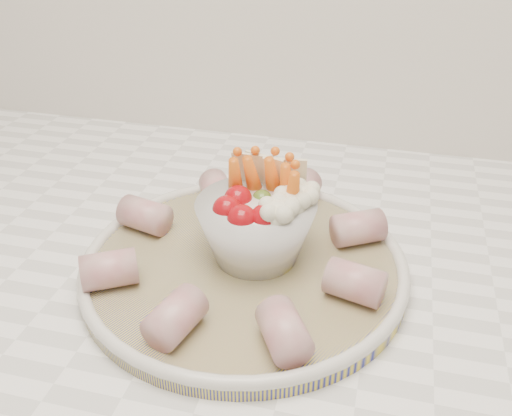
# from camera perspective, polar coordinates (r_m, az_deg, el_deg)

# --- Properties ---
(serving_platter) EXTENTS (0.41, 0.41, 0.02)m
(serving_platter) POSITION_cam_1_polar(r_m,az_deg,el_deg) (0.55, -1.18, -5.68)
(serving_platter) COLOR navy
(serving_platter) RESTS_ON kitchen_counter
(veggie_bowl) EXTENTS (0.11, 0.11, 0.10)m
(veggie_bowl) POSITION_cam_1_polar(r_m,az_deg,el_deg) (0.54, 0.29, -1.41)
(veggie_bowl) COLOR silver
(veggie_bowl) RESTS_ON serving_platter
(cured_meat_rolls) EXTENTS (0.28, 0.28, 0.03)m
(cured_meat_rolls) POSITION_cam_1_polar(r_m,az_deg,el_deg) (0.54, -1.26, -3.87)
(cured_meat_rolls) COLOR #AC4E58
(cured_meat_rolls) RESTS_ON serving_platter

